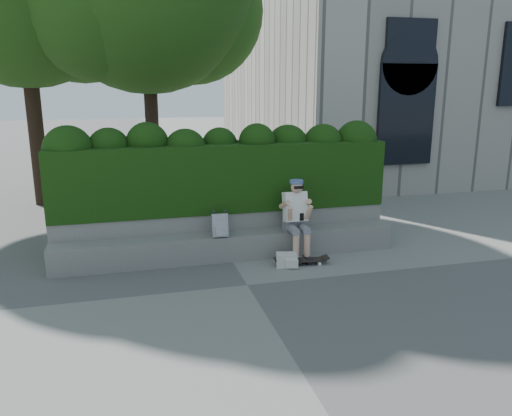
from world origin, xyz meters
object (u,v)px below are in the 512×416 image
object	(u,v)px
person	(296,215)
backpack_ground	(287,260)
skateboard	(302,260)
backpack_plaid	(220,225)

from	to	relation	value
person	backpack_ground	bearing A→B (deg)	-125.15
person	skateboard	size ratio (longest dim) A/B	1.62
person	skateboard	xyz separation A→B (m)	(-0.04, -0.43, -0.68)
skateboard	backpack_ground	xyz separation A→B (m)	(-0.27, -0.02, 0.04)
person	backpack_plaid	xyz separation A→B (m)	(-1.34, 0.08, -0.11)
person	backpack_ground	distance (m)	0.84
person	backpack_plaid	size ratio (longest dim) A/B	3.50
person	backpack_ground	world-z (taller)	person
backpack_ground	skateboard	bearing A→B (deg)	16.85
person	skateboard	distance (m)	0.80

